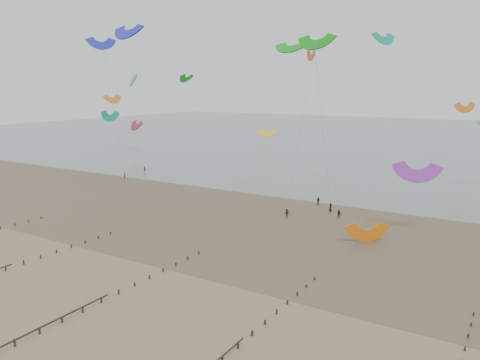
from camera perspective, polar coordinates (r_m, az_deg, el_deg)
ground at (r=63.11m, az=-14.63°, el=-11.29°), size 500.00×500.00×0.00m
sea_and_shore at (r=91.01m, az=-0.77°, el=-3.93°), size 500.00×665.00×0.03m
kitesurfer_lead at (r=128.38m, az=-13.87°, el=0.57°), size 0.72×0.65×1.66m
kitesurfers at (r=91.15m, az=22.31°, el=-4.22°), size 120.56×23.59×1.83m
grounded_kite at (r=76.70m, az=15.20°, el=-7.25°), size 7.57×7.31×3.28m
kites_airborne at (r=140.40m, az=5.21°, el=10.16°), size 230.40×117.24×37.73m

